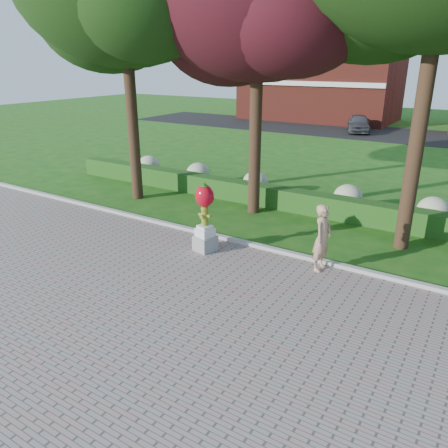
% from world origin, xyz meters
% --- Properties ---
extents(ground, '(100.00, 100.00, 0.00)m').
position_xyz_m(ground, '(0.00, 0.00, 0.00)').
color(ground, '#185515').
rests_on(ground, ground).
extents(walkway, '(40.00, 14.00, 0.04)m').
position_xyz_m(walkway, '(0.00, -4.00, 0.02)').
color(walkway, gray).
rests_on(walkway, ground).
extents(curb, '(40.00, 0.18, 0.15)m').
position_xyz_m(curb, '(0.00, 3.00, 0.07)').
color(curb, '#ADADA5').
rests_on(curb, ground).
extents(lawn_hedge, '(24.00, 0.70, 0.80)m').
position_xyz_m(lawn_hedge, '(0.00, 7.00, 0.40)').
color(lawn_hedge, '#134313').
rests_on(lawn_hedge, ground).
extents(hydrangea_row, '(20.10, 1.10, 0.99)m').
position_xyz_m(hydrangea_row, '(0.57, 8.00, 0.55)').
color(hydrangea_row, tan).
rests_on(hydrangea_row, ground).
extents(street, '(50.00, 8.00, 0.02)m').
position_xyz_m(street, '(0.00, 28.00, 0.01)').
color(street, black).
rests_on(street, ground).
extents(building_left, '(14.00, 8.00, 7.00)m').
position_xyz_m(building_left, '(-10.00, 34.00, 3.50)').
color(building_left, maroon).
rests_on(building_left, ground).
extents(tree_mid_left, '(8.25, 7.04, 10.69)m').
position_xyz_m(tree_mid_left, '(-2.10, 6.08, 7.30)').
color(tree_mid_left, black).
rests_on(tree_mid_left, ground).
extents(hydrant_sculpture, '(0.69, 0.69, 2.11)m').
position_xyz_m(hydrant_sculpture, '(-1.48, 1.97, 1.15)').
color(hydrant_sculpture, gray).
rests_on(hydrant_sculpture, walkway).
extents(woman, '(0.49, 0.71, 1.87)m').
position_xyz_m(woman, '(1.94, 2.60, 0.97)').
color(woman, tan).
rests_on(woman, walkway).
extents(parked_car, '(2.88, 4.38, 1.39)m').
position_xyz_m(parked_car, '(-4.27, 27.71, 0.71)').
color(parked_car, '#46494E').
rests_on(parked_car, street).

